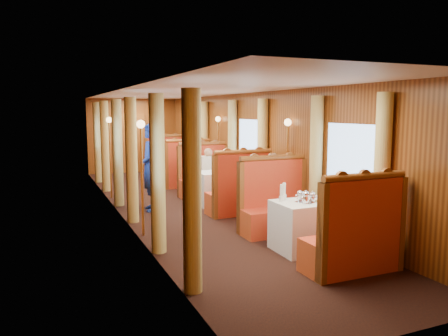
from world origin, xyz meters
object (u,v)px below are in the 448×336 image
table_mid (221,188)px  teapot_left (306,199)px  teapot_back (300,197)px  rose_vase_far (175,150)px  rose_vase_mid (221,164)px  banquette_far_fwd (186,172)px  fruit_plate (331,200)px  teapot_right (313,199)px  banquette_mid_aft (205,179)px  tea_tray (308,202)px  banquette_far_aft (167,164)px  banquette_near_fwd (354,241)px  table_near (309,226)px  table_far (176,169)px  steward (151,167)px  banquette_mid_fwd (240,194)px  passenger (209,168)px  banquette_near_aft (276,209)px

table_mid → teapot_left: size_ratio=5.97×
teapot_back → rose_vase_far: bearing=90.2°
teapot_back → rose_vase_far: size_ratio=0.42×
rose_vase_mid → banquette_far_fwd: bearing=90.2°
fruit_plate → teapot_right: bearing=173.7°
teapot_left → rose_vase_mid: 3.63m
banquette_mid_aft → rose_vase_far: bearing=90.6°
tea_tray → fruit_plate: bearing=-12.2°
teapot_left → table_mid: bearing=63.1°
banquette_far_aft → fruit_plate: size_ratio=6.53×
banquette_near_fwd → fruit_plate: banquette_near_fwd is taller
table_mid → table_near: bearing=-90.0°
banquette_far_aft → tea_tray: 8.06m
table_far → teapot_left: teapot_left is taller
banquette_mid_aft → teapot_right: bearing=-90.2°
banquette_far_fwd → fruit_plate: size_ratio=6.53×
fruit_plate → rose_vase_mid: size_ratio=0.57×
teapot_right → steward: 3.94m
banquette_far_fwd → rose_vase_mid: (0.01, -2.48, 0.50)m
teapot_back → teapot_right: bearing=-48.9°
banquette_mid_aft → tea_tray: 4.57m
banquette_mid_aft → rose_vase_mid: (0.01, -1.01, 0.50)m
table_mid → fruit_plate: fruit_plate is taller
table_mid → teapot_right: teapot_right is taller
banquette_mid_fwd → teapot_left: bearing=-93.5°
banquette_mid_fwd → table_far: 4.51m
teapot_left → steward: bearing=86.8°
table_near → steward: (-1.58, 3.53, 0.55)m
banquette_far_fwd → table_near: bearing=-90.0°
banquette_mid_fwd → teapot_back: size_ratio=8.85×
teapot_left → fruit_plate: (0.45, 0.00, -0.05)m
banquette_far_aft → rose_vase_far: bearing=-91.5°
table_far → teapot_left: size_ratio=5.97×
banquette_mid_fwd → banquette_far_aft: (0.00, 5.53, 0.00)m
banquette_near_fwd → passenger: 5.27m
steward → rose_vase_mid: bearing=94.2°
teapot_right → fruit_plate: size_ratio=0.71×
tea_tray → rose_vase_far: (0.04, 7.05, 0.17)m
banquette_mid_fwd → banquette_far_fwd: 3.50m
tea_tray → teapot_right: (0.05, -0.04, 0.05)m
fruit_plate → rose_vase_mid: 3.63m
banquette_mid_fwd → table_far: (0.00, 4.51, -0.05)m
rose_vase_mid → banquette_far_aft: bearing=90.1°
table_near → table_mid: same height
banquette_near_fwd → banquette_near_aft: bearing=90.0°
table_near → banquette_near_fwd: size_ratio=0.78×
banquette_near_fwd → table_far: 8.01m
table_mid → teapot_back: teapot_back is taller
banquette_far_fwd → tea_tray: (-0.06, -6.03, 0.33)m
table_near → teapot_right: bearing=-100.4°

